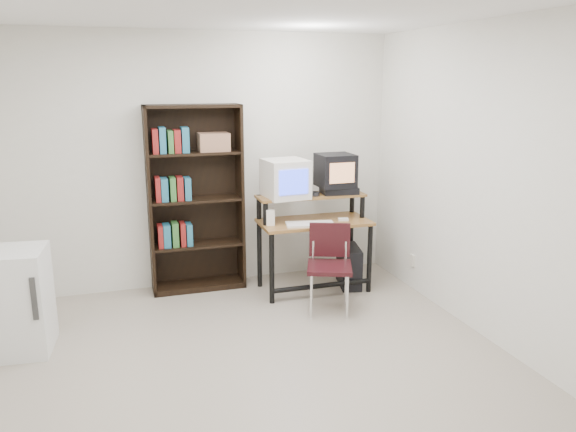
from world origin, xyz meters
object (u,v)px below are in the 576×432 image
object	(u,v)px
pc_tower	(349,266)
mini_fridge	(16,301)
crt_tv	(335,170)
school_chair	(329,258)
computer_desk	(314,226)
crt_monitor	(285,179)
bookshelf	(195,197)

from	to	relation	value
pc_tower	mini_fridge	world-z (taller)	mini_fridge
crt_tv	mini_fridge	world-z (taller)	crt_tv
school_chair	mini_fridge	size ratio (longest dim) A/B	0.96
computer_desk	school_chair	xyz separation A→B (m)	(-0.04, -0.54, -0.18)
crt_monitor	crt_tv	world-z (taller)	crt_tv
crt_tv	mini_fridge	distance (m)	3.17
crt_monitor	crt_tv	xyz separation A→B (m)	(0.54, 0.01, 0.06)
crt_tv	school_chair	size ratio (longest dim) A/B	0.44
mini_fridge	crt_tv	bearing A→B (deg)	18.26
computer_desk	bookshelf	xyz separation A→B (m)	(-1.14, 0.41, 0.29)
computer_desk	pc_tower	distance (m)	0.61
pc_tower	school_chair	size ratio (longest dim) A/B	0.56
computer_desk	pc_tower	world-z (taller)	computer_desk
pc_tower	bookshelf	bearing A→B (deg)	177.08
crt_monitor	school_chair	xyz separation A→B (m)	(0.23, -0.63, -0.66)
school_chair	computer_desk	bearing A→B (deg)	107.17
crt_monitor	bookshelf	size ratio (longest dim) A/B	0.24
crt_monitor	crt_tv	size ratio (longest dim) A/B	1.25
crt_monitor	mini_fridge	bearing A→B (deg)	-170.55
crt_monitor	pc_tower	distance (m)	1.17
computer_desk	pc_tower	xyz separation A→B (m)	(0.40, -0.03, -0.47)
computer_desk	bookshelf	world-z (taller)	bookshelf
pc_tower	computer_desk	bearing A→B (deg)	-170.91
computer_desk	crt_tv	xyz separation A→B (m)	(0.27, 0.10, 0.54)
crt_tv	pc_tower	xyz separation A→B (m)	(0.12, -0.13, -1.01)
mini_fridge	school_chair	bearing A→B (deg)	6.28
computer_desk	bookshelf	bearing A→B (deg)	160.82
bookshelf	mini_fridge	xyz separation A→B (m)	(-1.59, -0.98, -0.54)
bookshelf	crt_monitor	bearing A→B (deg)	-19.96
pc_tower	crt_monitor	bearing A→B (deg)	-176.69
school_chair	mini_fridge	world-z (taller)	mini_fridge
school_chair	mini_fridge	bearing A→B (deg)	-157.97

